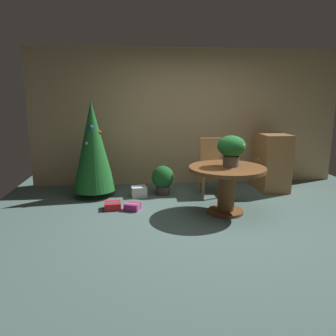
# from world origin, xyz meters

# --- Properties ---
(ground_plane) EXTENTS (6.60, 6.60, 0.00)m
(ground_plane) POSITION_xyz_m (0.00, 0.00, 0.00)
(ground_plane) COLOR #4C6660
(back_wall_panel) EXTENTS (6.00, 0.10, 2.60)m
(back_wall_panel) POSITION_xyz_m (0.00, 2.20, 1.30)
(back_wall_panel) COLOR tan
(back_wall_panel) RESTS_ON ground_plane
(round_dining_table) EXTENTS (1.12, 1.12, 0.70)m
(round_dining_table) POSITION_xyz_m (0.32, 0.37, 0.50)
(round_dining_table) COLOR brown
(round_dining_table) RESTS_ON ground_plane
(flower_vase) EXTENTS (0.41, 0.41, 0.45)m
(flower_vase) POSITION_xyz_m (0.39, 0.41, 0.97)
(flower_vase) COLOR #665B51
(flower_vase) RESTS_ON round_dining_table
(wooden_chair_far) EXTENTS (0.42, 0.42, 0.98)m
(wooden_chair_far) POSITION_xyz_m (0.32, 1.39, 0.56)
(wooden_chair_far) COLOR #B27F4C
(wooden_chair_far) RESTS_ON ground_plane
(holiday_tree) EXTENTS (0.73, 0.73, 1.64)m
(holiday_tree) POSITION_xyz_m (-1.73, 1.41, 0.88)
(holiday_tree) COLOR brown
(holiday_tree) RESTS_ON ground_plane
(gift_box_purple) EXTENTS (0.27, 0.25, 0.10)m
(gift_box_purple) POSITION_xyz_m (-1.07, 0.61, 0.05)
(gift_box_purple) COLOR #9E287A
(gift_box_purple) RESTS_ON ground_plane
(gift_box_cream) EXTENTS (0.29, 0.26, 0.18)m
(gift_box_cream) POSITION_xyz_m (-0.96, 1.31, 0.09)
(gift_box_cream) COLOR silver
(gift_box_cream) RESTS_ON ground_plane
(gift_box_red) EXTENTS (0.27, 0.26, 0.11)m
(gift_box_red) POSITION_xyz_m (-1.37, 0.68, 0.05)
(gift_box_red) COLOR red
(gift_box_red) RESTS_ON ground_plane
(wooden_cabinet) EXTENTS (0.52, 0.76, 1.04)m
(wooden_cabinet) POSITION_xyz_m (1.49, 1.56, 0.52)
(wooden_cabinet) COLOR #9E6B3D
(wooden_cabinet) RESTS_ON ground_plane
(potted_plant) EXTENTS (0.39, 0.39, 0.51)m
(potted_plant) POSITION_xyz_m (-0.54, 1.40, 0.28)
(potted_plant) COLOR #4C382D
(potted_plant) RESTS_ON ground_plane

